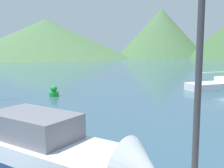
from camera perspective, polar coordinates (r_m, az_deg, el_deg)
The scene contains 5 objects.
streetlamp at distance 5.13m, azimuth 17.43°, elevation 7.56°, with size 0.32×0.32×5.18m.
motorboat_near at distance 9.38m, azimuth -10.42°, elevation -13.41°, with size 7.78×4.33×2.32m.
buoy_marker at distance 22.02m, azimuth -11.73°, elevation -1.54°, with size 0.74×0.74×0.85m.
hill_west at distance 92.14m, azimuth -13.30°, elevation 8.98°, with size 53.40×53.40×11.89m.
hill_central at distance 94.47m, azimuth 9.96°, elevation 10.19°, with size 28.78×28.78×15.68m.
Camera 1 is at (5.68, -4.69, 3.90)m, focal length 45.00 mm.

